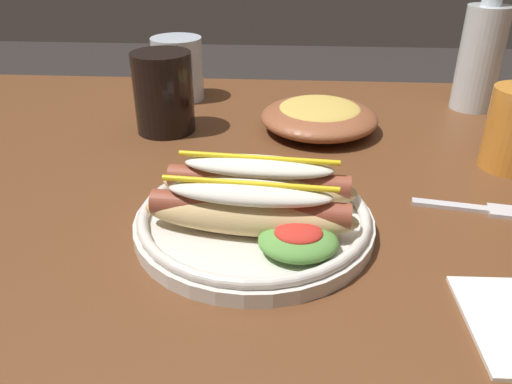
% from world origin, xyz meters
% --- Properties ---
extents(dining_table, '(1.46, 0.85, 0.74)m').
position_xyz_m(dining_table, '(0.00, 0.00, 0.65)').
color(dining_table, brown).
rests_on(dining_table, ground_plane).
extents(hot_dog_plate, '(0.26, 0.26, 0.08)m').
position_xyz_m(hot_dog_plate, '(-0.06, -0.15, 0.77)').
color(hot_dog_plate, silver).
rests_on(hot_dog_plate, dining_table).
extents(fork, '(0.12, 0.04, 0.00)m').
position_xyz_m(fork, '(0.19, -0.09, 0.74)').
color(fork, silver).
rests_on(fork, dining_table).
extents(soda_cup, '(0.09, 0.09, 0.12)m').
position_xyz_m(soda_cup, '(-0.22, 0.13, 0.80)').
color(soda_cup, black).
rests_on(soda_cup, dining_table).
extents(water_cup, '(0.09, 0.09, 0.11)m').
position_xyz_m(water_cup, '(-0.23, 0.29, 0.80)').
color(water_cup, silver).
rests_on(water_cup, dining_table).
extents(glass_bottle, '(0.07, 0.07, 0.26)m').
position_xyz_m(glass_bottle, '(0.29, 0.27, 0.84)').
color(glass_bottle, silver).
rests_on(glass_bottle, dining_table).
extents(side_bowl, '(0.18, 0.18, 0.05)m').
position_xyz_m(side_bowl, '(0.02, 0.15, 0.76)').
color(side_bowl, brown).
rests_on(side_bowl, dining_table).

